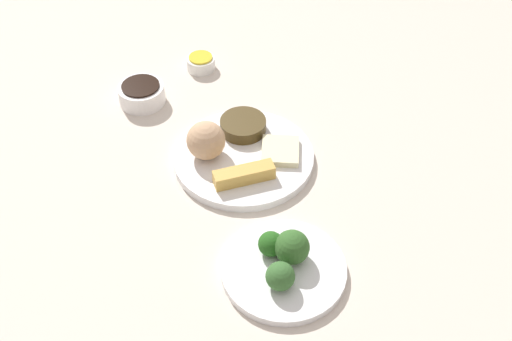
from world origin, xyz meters
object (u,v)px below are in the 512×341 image
Objects in this scene: main_plate at (244,157)px; sauce_ramekin_hot_mustard at (201,63)px; soy_sauce_bowl at (142,94)px; broccoli_plate at (284,270)px.

sauce_ramekin_hot_mustard reaches higher than main_plate.
main_plate is 4.19× the size of sauce_ramekin_hot_mustard.
main_plate is 2.77× the size of soy_sauce_bowl.
broccoli_plate is at bearing -61.88° from sauce_ramekin_hot_mustard.
broccoli_plate is 2.10× the size of soy_sauce_bowl.
sauce_ramekin_hot_mustard is (0.09, 0.14, -0.01)m from soy_sauce_bowl.
soy_sauce_bowl is (-0.36, 0.36, 0.01)m from broccoli_plate.
main_plate is at bearing -60.12° from sauce_ramekin_hot_mustard.
sauce_ramekin_hot_mustard is at bearing 119.88° from main_plate.
soy_sauce_bowl is at bearing 151.74° from main_plate.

